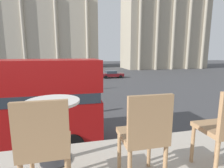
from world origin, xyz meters
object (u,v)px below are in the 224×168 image
at_px(pedestrian_yellow, 96,82).
at_px(pedestrian_grey, 85,101).
at_px(cafe_chair_0, 45,144).
at_px(plaza_building_left, 43,27).
at_px(car_maroon, 112,74).
at_px(cafe_dining_table, 53,117).
at_px(plaza_building_right, 164,25).
at_px(cafe_chair_1, 144,134).
at_px(traffic_light_mid, 0,76).

bearing_deg(pedestrian_yellow, pedestrian_grey, 154.12).
height_order(cafe_chair_0, plaza_building_left, plaza_building_left).
bearing_deg(car_maroon, cafe_dining_table, -36.75).
xyz_separation_m(pedestrian_grey, pedestrian_yellow, (1.95, 8.88, -0.04)).
height_order(cafe_dining_table, pedestrian_yellow, cafe_dining_table).
relative_size(plaza_building_left, plaza_building_right, 1.31).
height_order(plaza_building_left, car_maroon, plaza_building_left).
bearing_deg(cafe_chair_1, cafe_dining_table, 145.50).
bearing_deg(cafe_chair_0, plaza_building_right, 52.65).
bearing_deg(plaza_building_right, cafe_chair_1, -119.05).
bearing_deg(pedestrian_grey, plaza_building_right, 94.05).
distance_m(traffic_light_mid, car_maroon, 19.47).
height_order(cafe_chair_0, cafe_chair_1, same).
height_order(cafe_chair_1, plaza_building_right, plaza_building_right).
distance_m(plaza_building_right, pedestrian_yellow, 40.24).
bearing_deg(cafe_chair_0, plaza_building_left, 90.38).
relative_size(cafe_dining_table, plaza_building_right, 0.03).
xyz_separation_m(car_maroon, pedestrian_grey, (-6.35, -18.84, 0.30)).
xyz_separation_m(plaza_building_right, car_maroon, (-20.75, -19.07, -12.28)).
height_order(car_maroon, pedestrian_yellow, pedestrian_yellow).
bearing_deg(cafe_chair_1, pedestrian_grey, 88.55).
bearing_deg(plaza_building_left, cafe_chair_1, -81.28).
height_order(traffic_light_mid, pedestrian_grey, traffic_light_mid).
relative_size(cafe_dining_table, pedestrian_grey, 0.42).
bearing_deg(plaza_building_left, cafe_dining_table, -82.01).
xyz_separation_m(cafe_chair_1, traffic_light_mid, (-7.09, 16.45, -1.28)).
xyz_separation_m(plaza_building_right, traffic_light_mid, (-34.45, -32.79, -10.49)).
distance_m(cafe_chair_0, cafe_chair_1, 0.86).
distance_m(cafe_dining_table, plaza_building_left, 59.74).
xyz_separation_m(cafe_dining_table, car_maroon, (7.46, 29.59, -3.10)).
bearing_deg(car_maroon, traffic_light_mid, -67.54).
relative_size(cafe_dining_table, pedestrian_yellow, 0.44).
bearing_deg(cafe_chair_1, plaza_building_right, 60.79).
bearing_deg(cafe_dining_table, car_maroon, 75.86).
xyz_separation_m(cafe_chair_1, pedestrian_yellow, (2.21, 20.22, -2.82)).
distance_m(cafe_chair_1, plaza_building_left, 60.44).
relative_size(plaza_building_left, traffic_light_mid, 8.91).
xyz_separation_m(cafe_chair_0, traffic_light_mid, (-6.23, 16.44, -1.28)).
bearing_deg(traffic_light_mid, car_maroon, 45.06).
bearing_deg(plaza_building_right, car_maroon, -137.42).
xyz_separation_m(car_maroon, pedestrian_yellow, (-4.40, -9.96, 0.26)).
bearing_deg(pedestrian_grey, cafe_chair_0, -56.02).
xyz_separation_m(cafe_chair_0, cafe_chair_1, (0.86, -0.01, 0.00)).
bearing_deg(cafe_chair_1, cafe_chair_0, 179.20).
bearing_deg(traffic_light_mid, plaza_building_left, 92.65).
relative_size(traffic_light_mid, pedestrian_grey, 2.20).
relative_size(plaza_building_right, pedestrian_yellow, 15.55).
height_order(cafe_dining_table, cafe_chair_1, cafe_chair_1).
bearing_deg(pedestrian_yellow, plaza_building_left, 2.71).
distance_m(cafe_dining_table, plaza_building_right, 56.99).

